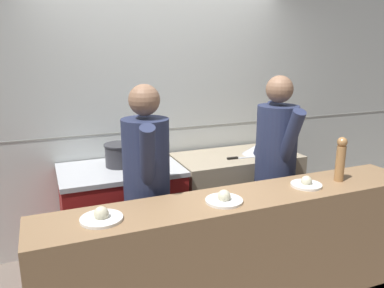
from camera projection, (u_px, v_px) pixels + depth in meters
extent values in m
cube|color=silver|center=(163.00, 114.00, 3.77)|extent=(8.00, 0.06, 2.60)
cube|color=gray|center=(164.00, 129.00, 3.78)|extent=(8.00, 0.00, 0.01)
cube|color=maroon|center=(123.00, 217.00, 3.43)|extent=(1.04, 0.70, 0.88)
cube|color=#B7BABF|center=(120.00, 170.00, 3.31)|extent=(1.06, 0.71, 0.04)
cube|color=#B7BABF|center=(131.00, 226.00, 3.11)|extent=(0.94, 0.03, 0.10)
cube|color=gray|center=(235.00, 197.00, 3.85)|extent=(1.23, 0.65, 0.91)
cube|color=black|center=(249.00, 247.00, 3.68)|extent=(1.20, 0.04, 0.10)
cube|color=#93704C|center=(241.00, 258.00, 2.69)|extent=(2.82, 0.45, 0.96)
cylinder|color=#2D2D33|center=(120.00, 155.00, 3.34)|extent=(0.26, 0.26, 0.20)
cylinder|color=#2D2D33|center=(120.00, 145.00, 3.32)|extent=(0.28, 0.28, 0.01)
cone|color=#B7BABF|center=(255.00, 150.00, 3.76)|extent=(0.25, 0.25, 0.09)
cube|color=#B7BABF|center=(249.00, 157.00, 3.65)|extent=(0.24, 0.05, 0.01)
cube|color=black|center=(233.00, 158.00, 3.59)|extent=(0.11, 0.03, 0.02)
cylinder|color=white|center=(102.00, 219.00, 2.21)|extent=(0.25, 0.25, 0.02)
sphere|color=beige|center=(101.00, 214.00, 2.20)|extent=(0.09, 0.09, 0.09)
cylinder|color=white|center=(224.00, 201.00, 2.47)|extent=(0.25, 0.25, 0.02)
sphere|color=beige|center=(224.00, 196.00, 2.46)|extent=(0.09, 0.09, 0.09)
cylinder|color=white|center=(306.00, 185.00, 2.76)|extent=(0.23, 0.23, 0.02)
sphere|color=beige|center=(306.00, 181.00, 2.75)|extent=(0.08, 0.08, 0.08)
cylinder|color=#AD7A47|center=(340.00, 164.00, 2.84)|extent=(0.07, 0.07, 0.28)
sphere|color=#AD7A47|center=(342.00, 142.00, 2.80)|extent=(0.08, 0.08, 0.08)
cube|color=black|center=(149.00, 252.00, 2.93)|extent=(0.33, 0.25, 0.80)
cylinder|color=#262D4C|center=(146.00, 163.00, 2.75)|extent=(0.41, 0.41, 0.66)
sphere|color=#8C664C|center=(144.00, 100.00, 2.63)|extent=(0.23, 0.23, 0.23)
cylinder|color=#262D4C|center=(144.00, 146.00, 2.92)|extent=(0.17, 0.35, 0.55)
cylinder|color=#262D4C|center=(147.00, 161.00, 2.53)|extent=(0.17, 0.35, 0.55)
cube|color=black|center=(272.00, 223.00, 3.40)|extent=(0.32, 0.22, 0.81)
cylinder|color=#262D4C|center=(276.00, 144.00, 3.22)|extent=(0.39, 0.39, 0.67)
sphere|color=#8C664C|center=(280.00, 89.00, 3.10)|extent=(0.23, 0.23, 0.23)
cylinder|color=#262D4C|center=(266.00, 130.00, 3.39)|extent=(0.14, 0.35, 0.56)
cylinder|color=#262D4C|center=(289.00, 141.00, 3.01)|extent=(0.14, 0.35, 0.56)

